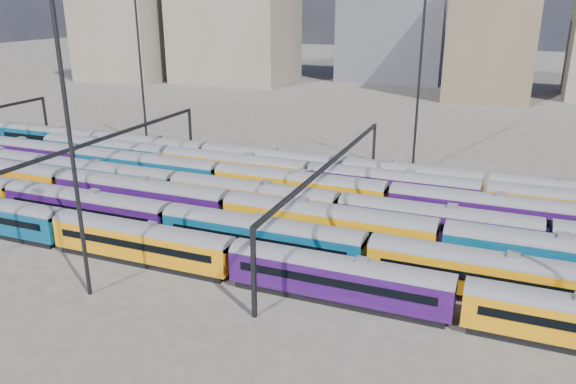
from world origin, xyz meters
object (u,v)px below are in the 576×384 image
at_px(rake_2, 228,206).
at_px(mast_2, 70,139).
at_px(rake_0, 142,238).
at_px(rake_1, 87,205).

xyz_separation_m(rake_2, mast_2, (-4.78, -17.00, 11.02)).
relative_size(rake_0, rake_1, 0.66).
height_order(rake_2, mast_2, mast_2).
bearing_deg(rake_2, rake_0, -112.59).
bearing_deg(rake_1, mast_2, -49.59).
height_order(rake_1, rake_2, rake_2).
bearing_deg(rake_2, rake_1, -161.57).
relative_size(rake_1, mast_2, 5.81).
bearing_deg(rake_0, rake_1, 155.24).
xyz_separation_m(rake_1, rake_2, (15.00, 5.00, 0.20)).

